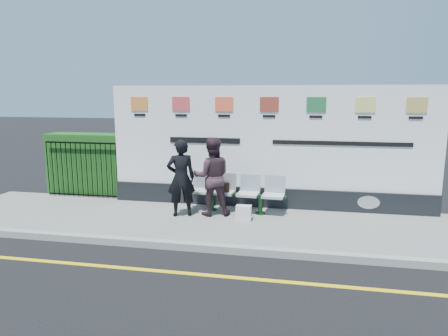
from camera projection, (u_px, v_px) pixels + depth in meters
The scene contains 12 objects.
ground at pixel (217, 276), 6.48m from camera, with size 80.00×80.00×0.00m, color black.
pavement at pixel (240, 224), 8.88m from camera, with size 14.00×3.00×0.12m, color slate.
kerb at pixel (228, 249), 7.43m from camera, with size 14.00×0.18×0.14m, color gray.
yellow_line at pixel (217, 276), 6.48m from camera, with size 14.00×0.10×0.01m, color yellow.
billboard at pixel (268, 155), 9.84m from camera, with size 8.00×0.30×3.00m.
hedge at pixel (90, 164), 11.30m from camera, with size 2.35×0.70×1.70m, color #1B5018.
railing at pixel (82, 169), 10.88m from camera, with size 2.05×0.06×1.54m, color black, non-canonical shape.
bench at pixel (236, 202), 9.56m from camera, with size 2.29×0.59×0.49m, color silver, non-canonical shape.
woman_left at pixel (181, 178), 9.16m from camera, with size 0.65×0.43×1.79m, color black.
woman_right at pixel (212, 177), 9.24m from camera, with size 0.89×0.69×1.83m, color #352229.
handbag_brown at pixel (224, 187), 9.57m from camera, with size 0.28×0.12×0.22m, color black.
carrier_bag_white at pixel (244, 213), 8.93m from camera, with size 0.34×0.20×0.34m, color silver.
Camera 1 is at (1.26, -5.92, 2.91)m, focal length 32.00 mm.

